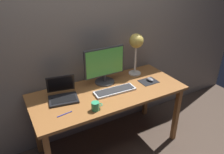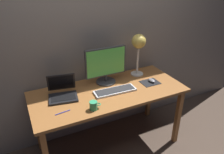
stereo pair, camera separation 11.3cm
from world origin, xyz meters
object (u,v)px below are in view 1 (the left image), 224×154
object	(u,v)px
keyboard_main	(115,91)
pen	(65,114)
mouse	(150,79)
coffee_mug	(96,106)
laptop	(62,92)
desk_lamp	(136,44)
monitor	(104,65)

from	to	relation	value
keyboard_main	pen	distance (m)	0.59
mouse	coffee_mug	size ratio (longest dim) A/B	0.90
laptop	pen	xyz separation A→B (m)	(-0.07, -0.29, -0.06)
desk_lamp	mouse	size ratio (longest dim) A/B	5.15
laptop	coffee_mug	xyz separation A→B (m)	(0.19, -0.36, -0.02)
monitor	laptop	distance (m)	0.53
monitor	desk_lamp	world-z (taller)	desk_lamp
desk_lamp	keyboard_main	bearing A→B (deg)	-148.99
desk_lamp	mouse	distance (m)	0.43
keyboard_main	laptop	bearing A→B (deg)	162.43
keyboard_main	coffee_mug	xyz separation A→B (m)	(-0.31, -0.20, 0.03)
mouse	pen	bearing A→B (deg)	-172.41
desk_lamp	mouse	bearing A→B (deg)	-79.23
keyboard_main	coffee_mug	bearing A→B (deg)	-147.90
keyboard_main	desk_lamp	world-z (taller)	desk_lamp
laptop	coffee_mug	bearing A→B (deg)	-61.37
monitor	keyboard_main	world-z (taller)	monitor
coffee_mug	keyboard_main	bearing A→B (deg)	32.10
pen	laptop	bearing A→B (deg)	75.61
monitor	desk_lamp	size ratio (longest dim) A/B	0.93
monitor	laptop	world-z (taller)	monitor
laptop	desk_lamp	size ratio (longest dim) A/B	0.65
laptop	desk_lamp	world-z (taller)	desk_lamp
monitor	mouse	size ratio (longest dim) A/B	4.81
monitor	keyboard_main	xyz separation A→B (m)	(-0.00, -0.23, -0.20)
monitor	pen	distance (m)	0.71
monitor	laptop	bearing A→B (deg)	-171.94
monitor	desk_lamp	distance (m)	0.45
monitor	mouse	xyz separation A→B (m)	(0.46, -0.22, -0.19)
laptop	mouse	bearing A→B (deg)	-8.63
coffee_mug	pen	size ratio (longest dim) A/B	0.76
mouse	pen	size ratio (longest dim) A/B	0.69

